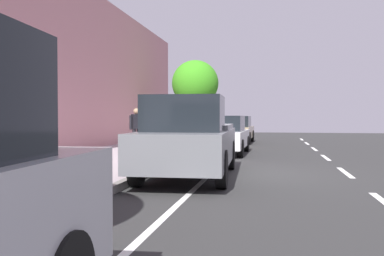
{
  "coord_description": "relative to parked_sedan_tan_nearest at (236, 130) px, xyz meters",
  "views": [
    {
      "loc": [
        -1.0,
        11.2,
        1.48
      ],
      "look_at": [
        0.92,
        0.88,
        1.2
      ],
      "focal_mm": 40.12,
      "sensor_mm": 36.0,
      "label": 1
    }
  ],
  "objects": [
    {
      "name": "fire_hydrant",
      "position": [
        1.46,
        7.28,
        -0.16
      ],
      "size": [
        0.22,
        0.22,
        0.84
      ],
      "color": "red",
      "rests_on": "sidewalk"
    },
    {
      "name": "street_tree_near_cyclist",
      "position": [
        2.3,
        0.26,
        2.6
      ],
      "size": [
        2.64,
        2.64,
        4.53
      ],
      "color": "#4D4B32",
      "rests_on": "sidewalk"
    },
    {
      "name": "cyclist_with_backpack",
      "position": [
        0.79,
        12.68,
        0.22
      ],
      "size": [
        0.53,
        0.55,
        1.61
      ],
      "color": "#C6B284",
      "rests_on": "ground"
    },
    {
      "name": "ground",
      "position": [
        -0.99,
        13.11,
        -0.75
      ],
      "size": [
        59.42,
        59.42,
        0.0
      ],
      "primitive_type": "plane",
      "color": "#2C2C2C"
    },
    {
      "name": "parked_sedan_tan_nearest",
      "position": [
        0.0,
        0.0,
        0.0
      ],
      "size": [
        1.92,
        4.44,
        1.52
      ],
      "color": "tan",
      "rests_on": "ground"
    },
    {
      "name": "bicycle_at_curb",
      "position": [
        0.57,
        13.11,
        -0.38
      ],
      "size": [
        1.51,
        0.94,
        0.76
      ],
      "color": "black",
      "rests_on": "ground"
    },
    {
      "name": "sidewalk",
      "position": [
        3.2,
        13.11,
        -0.67
      ],
      "size": [
        4.17,
        37.14,
        0.16
      ],
      "primitive_type": "cube",
      "color": "#AA9CA2",
      "rests_on": "ground"
    },
    {
      "name": "parked_sedan_white_second",
      "position": [
        -0.09,
        7.3,
        0.0
      ],
      "size": [
        1.91,
        4.43,
        1.52
      ],
      "color": "white",
      "rests_on": "ground"
    },
    {
      "name": "pedestrian_on_phone",
      "position": [
        3.27,
        8.06,
        0.34
      ],
      "size": [
        0.45,
        0.48,
        1.65
      ],
      "color": "black",
      "rests_on": "sidewalk"
    },
    {
      "name": "parked_pickup_grey_mid",
      "position": [
        -0.02,
        14.06,
        0.15
      ],
      "size": [
        2.18,
        5.37,
        1.95
      ],
      "color": "slate",
      "rests_on": "ground"
    },
    {
      "name": "building_facade",
      "position": [
        5.54,
        13.11,
        2.6
      ],
      "size": [
        0.5,
        37.14,
        6.7
      ],
      "primitive_type": "cube",
      "color": "#BF7F86",
      "rests_on": "ground"
    },
    {
      "name": "lane_stripe_centre",
      "position": [
        -3.91,
        12.44,
        -0.75
      ],
      "size": [
        0.14,
        35.8,
        0.01
      ],
      "color": "white",
      "rests_on": "ground"
    },
    {
      "name": "curb_edge",
      "position": [
        1.03,
        13.11,
        -0.67
      ],
      "size": [
        0.16,
        37.14,
        0.16
      ],
      "primitive_type": "cube",
      "color": "gray",
      "rests_on": "ground"
    },
    {
      "name": "lane_stripe_bike_edge",
      "position": [
        -0.44,
        13.11,
        -0.75
      ],
      "size": [
        0.12,
        37.14,
        0.01
      ],
      "primitive_type": "cube",
      "color": "white",
      "rests_on": "ground"
    }
  ]
}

